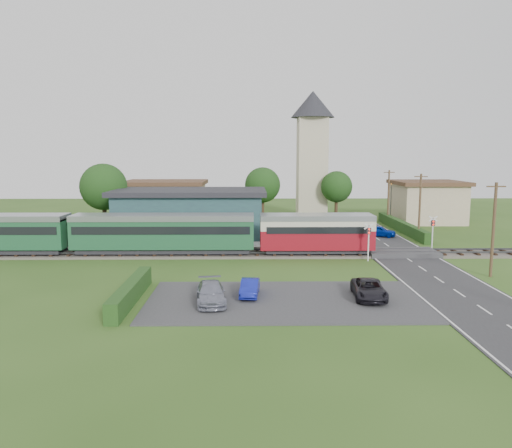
{
  "coord_description": "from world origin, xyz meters",
  "views": [
    {
      "loc": [
        -3.63,
        -41.87,
        9.03
      ],
      "look_at": [
        -3.08,
        4.0,
        2.58
      ],
      "focal_mm": 35.0,
      "sensor_mm": 36.0,
      "label": 1
    }
  ],
  "objects_px": {
    "car_park_dark": "(369,289)",
    "pedestrian_near": "(266,235)",
    "house_west": "(166,201)",
    "church_tower": "(312,145)",
    "car_on_road": "(379,231)",
    "pedestrian_far": "(140,235)",
    "station_building": "(190,214)",
    "train": "(128,232)",
    "crossing_signal_far": "(433,228)",
    "crossing_signal_near": "(369,236)",
    "car_park_blue": "(250,288)",
    "equipment_hut": "(99,231)",
    "car_park_silver": "(211,293)",
    "house_east": "(427,201)"
  },
  "relations": [
    {
      "from": "car_on_road",
      "to": "crossing_signal_far",
      "type": "bearing_deg",
      "value": -135.66
    },
    {
      "from": "church_tower",
      "to": "pedestrian_far",
      "type": "xyz_separation_m",
      "value": [
        -19.22,
        -22.62,
        -8.88
      ]
    },
    {
      "from": "equipment_hut",
      "to": "car_on_road",
      "type": "xyz_separation_m",
      "value": [
        28.52,
        6.76,
        -1.09
      ]
    },
    {
      "from": "crossing_signal_far",
      "to": "equipment_hut",
      "type": "bearing_deg",
      "value": 178.54
    },
    {
      "from": "car_park_dark",
      "to": "car_on_road",
      "type": "bearing_deg",
      "value": 78.51
    },
    {
      "from": "car_park_silver",
      "to": "station_building",
      "type": "bearing_deg",
      "value": 92.94
    },
    {
      "from": "church_tower",
      "to": "car_on_road",
      "type": "height_order",
      "value": "church_tower"
    },
    {
      "from": "car_on_road",
      "to": "car_park_blue",
      "type": "bearing_deg",
      "value": 170.5
    },
    {
      "from": "church_tower",
      "to": "house_east",
      "type": "distance_m",
      "value": 17.21
    },
    {
      "from": "church_tower",
      "to": "crossing_signal_far",
      "type": "height_order",
      "value": "church_tower"
    },
    {
      "from": "car_park_dark",
      "to": "crossing_signal_near",
      "type": "bearing_deg",
      "value": 81.37
    },
    {
      "from": "crossing_signal_near",
      "to": "equipment_hut",
      "type": "bearing_deg",
      "value": 167.06
    },
    {
      "from": "station_building",
      "to": "car_park_silver",
      "type": "height_order",
      "value": "station_building"
    },
    {
      "from": "station_building",
      "to": "train",
      "type": "distance_m",
      "value": 10.07
    },
    {
      "from": "station_building",
      "to": "church_tower",
      "type": "relative_size",
      "value": 0.91
    },
    {
      "from": "house_west",
      "to": "pedestrian_near",
      "type": "xyz_separation_m",
      "value": [
        12.94,
        -19.38,
        -1.51
      ]
    },
    {
      "from": "crossing_signal_far",
      "to": "car_park_blue",
      "type": "height_order",
      "value": "crossing_signal_far"
    },
    {
      "from": "house_east",
      "to": "crossing_signal_far",
      "type": "bearing_deg",
      "value": -108.08
    },
    {
      "from": "car_on_road",
      "to": "pedestrian_far",
      "type": "relative_size",
      "value": 2.01
    },
    {
      "from": "train",
      "to": "house_west",
      "type": "relative_size",
      "value": 4.0
    },
    {
      "from": "crossing_signal_near",
      "to": "car_park_dark",
      "type": "bearing_deg",
      "value": -103.02
    },
    {
      "from": "station_building",
      "to": "train",
      "type": "height_order",
      "value": "station_building"
    },
    {
      "from": "crossing_signal_near",
      "to": "crossing_signal_far",
      "type": "height_order",
      "value": "same"
    },
    {
      "from": "pedestrian_near",
      "to": "crossing_signal_near",
      "type": "bearing_deg",
      "value": 163.95
    },
    {
      "from": "crossing_signal_far",
      "to": "pedestrian_far",
      "type": "bearing_deg",
      "value": 177.97
    },
    {
      "from": "crossing_signal_far",
      "to": "car_park_blue",
      "type": "relative_size",
      "value": 1.04
    },
    {
      "from": "church_tower",
      "to": "pedestrian_far",
      "type": "bearing_deg",
      "value": -130.35
    },
    {
      "from": "equipment_hut",
      "to": "pedestrian_far",
      "type": "xyz_separation_m",
      "value": [
        3.78,
        0.18,
        -0.41
      ]
    },
    {
      "from": "crossing_signal_far",
      "to": "pedestrian_near",
      "type": "distance_m",
      "value": 15.73
    },
    {
      "from": "train",
      "to": "car_on_road",
      "type": "distance_m",
      "value": 26.97
    },
    {
      "from": "crossing_signal_near",
      "to": "car_park_dark",
      "type": "xyz_separation_m",
      "value": [
        -2.6,
        -11.24,
        -1.49
      ]
    },
    {
      "from": "pedestrian_far",
      "to": "crossing_signal_near",
      "type": "bearing_deg",
      "value": -91.76
    },
    {
      "from": "crossing_signal_far",
      "to": "pedestrian_far",
      "type": "relative_size",
      "value": 1.84
    },
    {
      "from": "pedestrian_near",
      "to": "car_on_road",
      "type": "bearing_deg",
      "value": -133.82
    },
    {
      "from": "house_west",
      "to": "car_park_dark",
      "type": "xyz_separation_m",
      "value": [
        18.8,
        -36.65,
        -2.14
      ]
    },
    {
      "from": "house_west",
      "to": "crossing_signal_near",
      "type": "height_order",
      "value": "house_west"
    },
    {
      "from": "equipment_hut",
      "to": "crossing_signal_far",
      "type": "distance_m",
      "value": 31.61
    },
    {
      "from": "church_tower",
      "to": "car_park_dark",
      "type": "height_order",
      "value": "church_tower"
    },
    {
      "from": "train",
      "to": "crossing_signal_far",
      "type": "height_order",
      "value": "train"
    },
    {
      "from": "car_park_blue",
      "to": "car_park_dark",
      "type": "bearing_deg",
      "value": -0.25
    },
    {
      "from": "train",
      "to": "church_tower",
      "type": "xyz_separation_m",
      "value": [
        19.5,
        26.0,
        8.05
      ]
    },
    {
      "from": "equipment_hut",
      "to": "pedestrian_far",
      "type": "height_order",
      "value": "equipment_hut"
    },
    {
      "from": "train",
      "to": "crossing_signal_far",
      "type": "bearing_deg",
      "value": 4.87
    },
    {
      "from": "station_building",
      "to": "car_park_dark",
      "type": "bearing_deg",
      "value": -58.64
    },
    {
      "from": "house_west",
      "to": "crossing_signal_near",
      "type": "bearing_deg",
      "value": -49.89
    },
    {
      "from": "train",
      "to": "church_tower",
      "type": "bearing_deg",
      "value": 53.12
    },
    {
      "from": "crossing_signal_near",
      "to": "station_building",
      "type": "bearing_deg",
      "value": 145.19
    },
    {
      "from": "pedestrian_far",
      "to": "crossing_signal_far",
      "type": "bearing_deg",
      "value": -78.11
    },
    {
      "from": "car_park_dark",
      "to": "pedestrian_near",
      "type": "xyz_separation_m",
      "value": [
        -5.86,
        17.26,
        0.63
      ]
    },
    {
      "from": "train",
      "to": "crossing_signal_near",
      "type": "xyz_separation_m",
      "value": [
        20.9,
        -2.41,
        -0.04
      ]
    }
  ]
}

